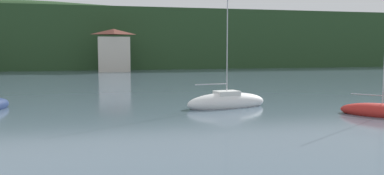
% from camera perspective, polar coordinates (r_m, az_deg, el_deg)
% --- Properties ---
extents(wooded_hillside, '(352.00, 48.05, 28.78)m').
position_cam_1_polar(wooded_hillside, '(124.74, -23.73, 5.60)').
color(wooded_hillside, '#264223').
rests_on(wooded_hillside, ground_plane).
extents(shore_building_central, '(7.02, 3.60, 9.21)m').
position_cam_1_polar(shore_building_central, '(89.67, -10.88, 5.05)').
color(shore_building_central, beige).
rests_on(shore_building_central, ground_plane).
extents(sailboat_far_4, '(7.46, 3.22, 10.87)m').
position_cam_1_polar(sailboat_far_4, '(34.56, 4.88, -2.04)').
color(sailboat_far_4, white).
rests_on(sailboat_far_4, ground_plane).
extents(sailboat_mid_8, '(5.27, 5.94, 8.26)m').
position_cam_1_polar(sailboat_mid_8, '(33.09, 25.07, -3.13)').
color(sailboat_mid_8, red).
rests_on(sailboat_mid_8, ground_plane).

